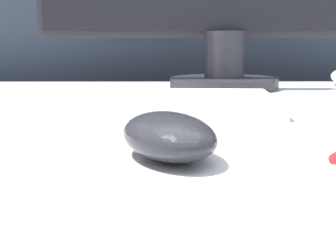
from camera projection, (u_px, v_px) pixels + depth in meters
name	position (u px, v px, depth m)	size (l,w,h in m)	color
partition_panel	(186.00, 130.00, 1.17)	(5.00, 0.03, 1.18)	#333D4C
computer_mouse_near	(168.00, 136.00, 0.35)	(0.10, 0.12, 0.03)	#232328
keyboard	(111.00, 102.00, 0.59)	(0.43, 0.16, 0.02)	white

